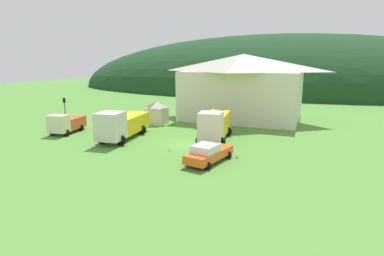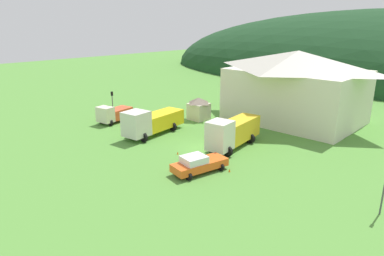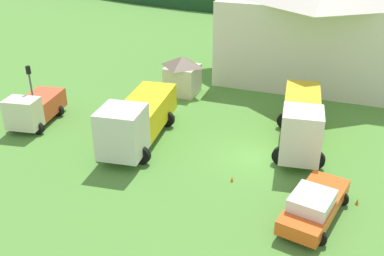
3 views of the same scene
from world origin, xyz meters
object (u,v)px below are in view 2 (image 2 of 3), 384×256
object	(u,v)px
heavy_rig_striped	(232,132)
traffic_light_west	(113,104)
play_shed_cream	(199,108)
service_pickup_orange	(198,164)
traffic_cone_near_pickup	(229,172)
depot_building	(296,85)
light_truck_cream	(113,114)
flatbed_truck_yellow	(151,121)
traffic_cone_mid_row	(178,154)

from	to	relation	value
heavy_rig_striped	traffic_light_west	distance (m)	17.74
play_shed_cream	service_pickup_orange	size ratio (longest dim) A/B	0.56
traffic_cone_near_pickup	heavy_rig_striped	bearing A→B (deg)	125.27
heavy_rig_striped	traffic_light_west	size ratio (longest dim) A/B	1.98
depot_building	service_pickup_orange	xyz separation A→B (m)	(2.15, -21.55, -4.02)
light_truck_cream	traffic_light_west	distance (m)	1.39
flatbed_truck_yellow	traffic_cone_mid_row	distance (m)	7.41
flatbed_truck_yellow	traffic_cone_near_pickup	size ratio (longest dim) A/B	13.63
play_shed_cream	heavy_rig_striped	distance (m)	11.73
flatbed_truck_yellow	traffic_cone_mid_row	xyz separation A→B (m)	(6.85, -2.28, -1.67)
service_pickup_orange	traffic_cone_near_pickup	xyz separation A→B (m)	(1.97, 1.99, -0.83)
flatbed_truck_yellow	service_pickup_orange	bearing A→B (deg)	63.15
service_pickup_orange	heavy_rig_striped	bearing A→B (deg)	-154.59
play_shed_cream	service_pickup_orange	world-z (taller)	play_shed_cream
depot_building	traffic_cone_near_pickup	bearing A→B (deg)	-78.13
traffic_light_west	light_truck_cream	bearing A→B (deg)	148.03
traffic_light_west	depot_building	bearing A→B (deg)	45.73
play_shed_cream	flatbed_truck_yellow	world-z (taller)	flatbed_truck_yellow
flatbed_truck_yellow	traffic_cone_near_pickup	xyz separation A→B (m)	(13.32, -2.10, -1.67)
depot_building	light_truck_cream	world-z (taller)	depot_building
play_shed_cream	traffic_cone_mid_row	size ratio (longest dim) A/B	5.11
traffic_light_west	traffic_cone_near_pickup	size ratio (longest dim) A/B	6.57
depot_building	heavy_rig_striped	distance (m)	14.65
traffic_light_west	flatbed_truck_yellow	bearing A→B (deg)	0.09
play_shed_cream	traffic_cone_near_pickup	size ratio (longest dim) A/B	4.81
traffic_cone_mid_row	flatbed_truck_yellow	bearing A→B (deg)	161.58
depot_building	traffic_cone_near_pickup	world-z (taller)	depot_building
play_shed_cream	traffic_light_west	xyz separation A→B (m)	(-7.27, -8.99, 0.99)
flatbed_truck_yellow	traffic_light_west	xyz separation A→B (m)	(-7.82, -0.01, 0.91)
depot_building	traffic_cone_mid_row	bearing A→B (deg)	-96.83
traffic_cone_near_pickup	traffic_cone_mid_row	size ratio (longest dim) A/B	1.06
depot_building	flatbed_truck_yellow	bearing A→B (deg)	-117.82
depot_building	service_pickup_orange	size ratio (longest dim) A/B	3.20
play_shed_cream	light_truck_cream	bearing A→B (deg)	-129.29
traffic_light_west	service_pickup_orange	bearing A→B (deg)	-12.00
traffic_cone_near_pickup	depot_building	bearing A→B (deg)	101.87
traffic_light_west	traffic_cone_mid_row	world-z (taller)	traffic_light_west
play_shed_cream	traffic_cone_mid_row	world-z (taller)	play_shed_cream
play_shed_cream	flatbed_truck_yellow	size ratio (longest dim) A/B	0.35
depot_building	traffic_cone_near_pickup	distance (m)	20.57
depot_building	traffic_cone_mid_row	world-z (taller)	depot_building
service_pickup_orange	depot_building	bearing A→B (deg)	-162.42
depot_building	play_shed_cream	size ratio (longest dim) A/B	5.67
traffic_cone_near_pickup	traffic_cone_mid_row	bearing A→B (deg)	-178.41
depot_building	traffic_cone_mid_row	size ratio (longest dim) A/B	28.99
light_truck_cream	service_pickup_orange	world-z (taller)	light_truck_cream
play_shed_cream	light_truck_cream	distance (m)	11.58
traffic_light_west	traffic_cone_near_pickup	xyz separation A→B (m)	(21.14, -2.09, -2.58)
depot_building	play_shed_cream	xyz separation A→B (m)	(-9.76, -8.48, -3.26)
light_truck_cream	service_pickup_orange	distance (m)	19.67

